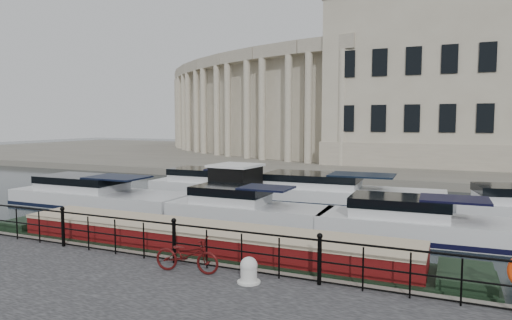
{
  "coord_description": "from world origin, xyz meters",
  "views": [
    {
      "loc": [
        6.85,
        -12.25,
        4.34
      ],
      "look_at": [
        0.5,
        2.0,
        3.0
      ],
      "focal_mm": 32.0,
      "sensor_mm": 36.0,
      "label": 1
    }
  ],
  "objects": [
    {
      "name": "bicycle",
      "position": [
        0.73,
        -2.76,
        1.0
      ],
      "size": [
        1.76,
        0.8,
        0.89
      ],
      "primitive_type": "imported",
      "rotation": [
        0.0,
        0.0,
        1.7
      ],
      "color": "#440C0C",
      "rests_on": "near_quay"
    },
    {
      "name": "cabin_cruisers",
      "position": [
        -0.82,
        8.36,
        0.37
      ],
      "size": [
        28.25,
        9.25,
        1.99
      ],
      "color": "silver",
      "rests_on": "ground_plane"
    },
    {
      "name": "civic_building",
      "position": [
        -1.0,
        34.71,
        7.04
      ],
      "size": [
        53.55,
        31.84,
        16.85
      ],
      "color": "#ADA38C",
      "rests_on": "far_bank"
    },
    {
      "name": "narrowboat",
      "position": [
        -0.05,
        -0.65,
        0.37
      ],
      "size": [
        15.79,
        2.21,
        1.58
      ],
      "rotation": [
        0.0,
        0.0,
        0.01
      ],
      "color": "black",
      "rests_on": "ground_plane"
    },
    {
      "name": "mooring_bollard",
      "position": [
        2.45,
        -2.8,
        0.84
      ],
      "size": [
        0.55,
        0.55,
        0.62
      ],
      "color": "silver",
      "rests_on": "near_quay"
    },
    {
      "name": "railing",
      "position": [
        0.0,
        -2.25,
        1.2
      ],
      "size": [
        24.14,
        0.14,
        1.22
      ],
      "color": "black",
      "rests_on": "near_quay"
    },
    {
      "name": "ground_plane",
      "position": [
        0.0,
        0.0,
        0.0
      ],
      "size": [
        160.0,
        160.0,
        0.0
      ],
      "primitive_type": "plane",
      "color": "black",
      "rests_on": "ground"
    },
    {
      "name": "harbour_hut",
      "position": [
        -3.62,
        8.68,
        0.95
      ],
      "size": [
        3.33,
        2.85,
        2.19
      ],
      "rotation": [
        0.0,
        0.0,
        -0.09
      ],
      "color": "#6B665B",
      "rests_on": "ground_plane"
    },
    {
      "name": "far_bank",
      "position": [
        0.0,
        39.0,
        0.28
      ],
      "size": [
        120.0,
        42.0,
        0.55
      ],
      "primitive_type": "cube",
      "color": "#6B665B",
      "rests_on": "ground_plane"
    }
  ]
}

